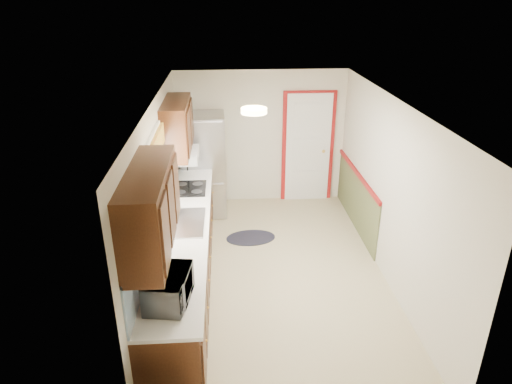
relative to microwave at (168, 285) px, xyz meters
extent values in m
cube|color=tan|center=(1.20, 1.79, -1.13)|extent=(3.20, 5.20, 0.12)
cube|color=white|center=(1.20, 1.79, 1.27)|extent=(3.20, 5.20, 0.12)
cube|color=beige|center=(1.20, 4.29, 0.07)|extent=(3.20, 0.10, 2.40)
cube|color=beige|center=(1.20, -0.71, 0.07)|extent=(3.20, 0.10, 2.40)
cube|color=beige|center=(-0.30, 1.79, 0.07)|extent=(0.10, 5.20, 2.40)
cube|color=beige|center=(2.70, 1.79, 0.07)|extent=(0.10, 5.20, 2.40)
cube|color=#381B0C|center=(0.00, 1.49, -0.68)|extent=(0.60, 4.00, 0.90)
cube|color=white|center=(0.01, 1.49, -0.21)|extent=(0.63, 4.00, 0.04)
cube|color=#559AD0|center=(-0.29, 1.49, 0.09)|extent=(0.02, 4.00, 0.55)
cube|color=#381B0C|center=(-0.12, 0.19, 0.70)|extent=(0.35, 1.40, 0.75)
cube|color=#381B0C|center=(-0.12, 2.89, 0.70)|extent=(0.35, 1.20, 0.75)
cube|color=white|center=(-0.29, 1.59, 0.49)|extent=(0.02, 1.00, 0.90)
cube|color=orange|center=(-0.24, 1.59, 0.84)|extent=(0.05, 1.12, 0.24)
cube|color=#B7B7BC|center=(0.01, 1.59, -0.18)|extent=(0.52, 0.82, 0.02)
cube|color=white|center=(-0.07, 2.94, 0.25)|extent=(0.45, 0.60, 0.15)
cube|color=maroon|center=(2.05, 4.26, -0.13)|extent=(0.94, 0.05, 2.08)
cube|color=white|center=(2.05, 4.23, -0.13)|extent=(0.80, 0.04, 2.00)
cube|color=#4C532F|center=(2.69, 3.14, -0.68)|extent=(0.02, 2.30, 0.90)
cube|color=maroon|center=(2.67, 3.14, -0.21)|extent=(0.04, 2.30, 0.06)
cylinder|color=#FFD88C|center=(0.90, 1.59, 1.23)|extent=(0.30, 0.30, 0.06)
imported|color=white|center=(0.00, 0.00, 0.00)|extent=(0.38, 0.58, 0.37)
cube|color=#B7B7BC|center=(0.18, 3.82, -0.24)|extent=(0.75, 0.70, 1.76)
cylinder|color=black|center=(-0.07, 3.43, -0.33)|extent=(0.02, 0.02, 1.24)
ellipsoid|color=black|center=(0.92, 2.80, -1.12)|extent=(0.82, 0.57, 0.01)
cube|color=black|center=(0.01, 2.66, -0.18)|extent=(0.49, 0.59, 0.02)
camera|label=1|loc=(0.57, -3.55, 2.49)|focal=32.00mm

